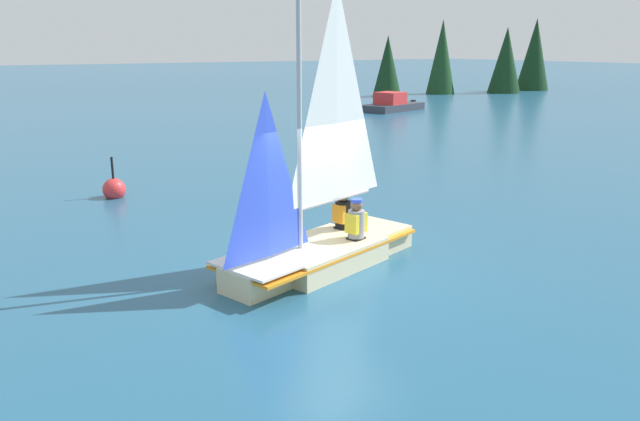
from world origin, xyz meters
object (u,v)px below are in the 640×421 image
sailor_helm (356,228)px  buoy_marker (114,189)px  sailboat_main (321,230)px  motorboat_distant (392,104)px  sailor_crew (343,218)px

sailor_helm → buoy_marker: 7.76m
sailboat_main → motorboat_distant: size_ratio=1.12×
sailor_crew → buoy_marker: sailor_crew is taller
sailor_crew → sailboat_main: bearing=16.7°
sailboat_main → buoy_marker: sailboat_main is taller
sailor_helm → motorboat_distant: sailor_helm is taller
sailboat_main → buoy_marker: 7.45m
sailor_helm → motorboat_distant: 27.31m
motorboat_distant → sailor_helm: bearing=34.2°
sailor_helm → motorboat_distant: bearing=-146.4°
sailor_crew → motorboat_distant: (-17.59, -20.04, -0.25)m
sailor_helm → sailor_crew: same height
sailor_helm → buoy_marker: (2.33, -7.39, -0.42)m
sailor_crew → buoy_marker: (2.53, -6.70, -0.42)m
sailor_crew → buoy_marker: bearing=-85.1°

